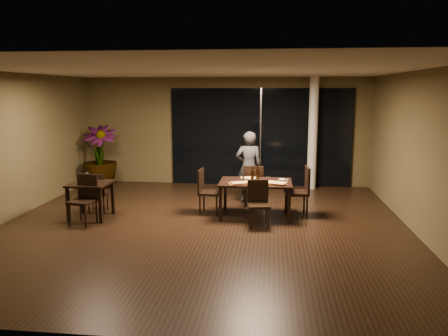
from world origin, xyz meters
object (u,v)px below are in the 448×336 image
Objects in this scene: chair_side_far at (97,191)px; main_table at (256,185)px; bottle_a at (252,174)px; bottle_c at (257,172)px; chair_main_right at (301,189)px; chair_main_near at (258,201)px; chair_main_left at (206,189)px; potted_plant at (100,157)px; diner at (249,167)px; chair_side_near at (85,197)px; chair_main_far at (254,184)px; side_table at (90,189)px; bottle_b at (257,175)px.

main_table is at bearing 173.70° from chair_side_far.
bottle_a is at bearing 174.37° from chair_side_far.
bottle_c reaches higher than bottle_a.
chair_main_near is at bearing -52.54° from chair_main_right.
potted_plant is at bearing 59.62° from chair_main_left.
chair_side_near is at bearing 24.23° from diner.
chair_main_far is at bearing 98.45° from diner.
bottle_c reaches higher than chair_main_far.
chair_main_left is 1.06m from bottle_a.
side_table is 3.56m from chair_main_far.
chair_main_left is 0.91× the size of chair_main_right.
chair_main_far is at bearing 20.84° from side_table.
diner is (0.85, 1.09, 0.31)m from chair_main_left.
diner reaches higher than chair_side_far.
side_table is 0.83× the size of chair_main_far.
bottle_b reaches higher than chair_main_far.
bottle_a reaches higher than chair_main_right.
chair_main_far is 1.00× the size of chair_main_left.
chair_main_far is 0.86m from bottle_b.
chair_side_far is (-2.38, -0.18, -0.06)m from chair_main_left.
chair_main_far is at bearing 37.60° from chair_side_near.
bottle_c is (-0.00, 0.16, 0.03)m from bottle_b.
chair_side_near is 2.96× the size of bottle_c.
bottle_a is 0.15m from bottle_c.
chair_main_near is 0.81m from bottle_a.
chair_main_right is 1.07× the size of chair_side_near.
main_table is at bearing -28.13° from bottle_a.
chair_side_near is 3.56m from bottle_c.
bottle_b is at bearing -26.36° from bottle_a.
bottle_b is (3.43, 0.49, 0.27)m from side_table.
chair_side_far is 2.58× the size of bottle_c.
potted_plant is at bearing 152.62° from bottle_c.
chair_main_left is at bearing 138.24° from chair_main_near.
chair_side_near is at bearing 25.70° from chair_main_far.
chair_main_far is (-0.08, 0.77, -0.14)m from main_table.
main_table is 1.67× the size of chair_main_near.
bottle_c is at bearing 77.93° from main_table.
chair_main_near is 1.05× the size of chair_side_far.
side_table is 0.76× the size of chair_main_right.
diner is (-0.30, 1.85, 0.35)m from chair_main_near.
chair_side_near reaches higher than side_table.
chair_side_near reaches higher than chair_main_far.
chair_main_left is at bearing 175.98° from bottle_a.
diner is 4.34m from potted_plant.
potted_plant is at bearing -22.12° from chair_main_far.
chair_main_right is at bearing 8.17° from main_table.
chair_side_far is at bearing -179.09° from bottle_b.
chair_main_far is 1.13× the size of chair_side_far.
chair_main_right is 3.17× the size of bottle_c.
chair_main_left reaches higher than chair_main_near.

